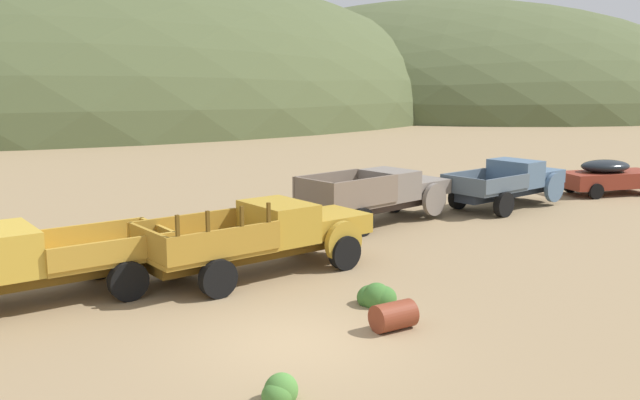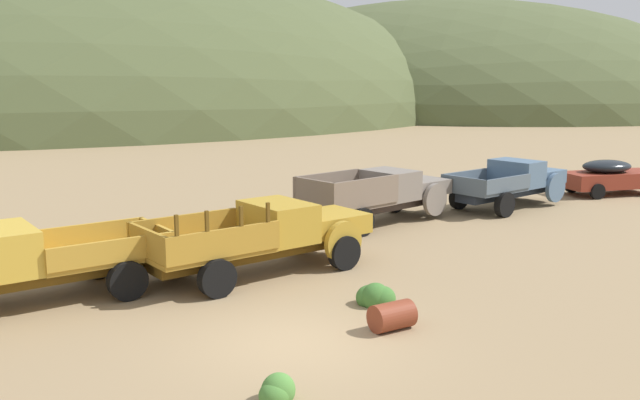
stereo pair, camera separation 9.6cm
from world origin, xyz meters
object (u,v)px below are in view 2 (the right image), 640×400
object	(u,v)px
truck_faded_yellow	(8,265)
oil_drum_by_truck	(392,316)
truck_primer_gray	(386,194)
car_rust_red	(614,176)
truck_mustard	(275,235)
truck_chalk_blue	(514,182)

from	to	relation	value
truck_faded_yellow	oil_drum_by_truck	bearing A→B (deg)	135.17
truck_primer_gray	oil_drum_by_truck	size ratio (longest dim) A/B	6.95
truck_faded_yellow	car_rust_red	world-z (taller)	truck_faded_yellow
truck_mustard	oil_drum_by_truck	bearing A→B (deg)	-96.32
truck_faded_yellow	truck_mustard	size ratio (longest dim) A/B	0.98
truck_primer_gray	car_rust_red	xyz separation A→B (m)	(12.20, -1.22, -0.22)
truck_primer_gray	car_rust_red	size ratio (longest dim) A/B	1.34
car_rust_red	oil_drum_by_truck	bearing A→B (deg)	-140.59
truck_mustard	truck_primer_gray	xyz separation A→B (m)	(6.61, 3.23, 0.02)
car_rust_red	truck_faded_yellow	bearing A→B (deg)	-158.84
truck_chalk_blue	oil_drum_by_truck	xyz separation A→B (m)	(-13.15, -7.93, -0.70)
truck_faded_yellow	car_rust_red	size ratio (longest dim) A/B	1.33
car_rust_red	truck_mustard	bearing A→B (deg)	-155.43
truck_faded_yellow	truck_chalk_blue	xyz separation A→B (m)	(19.51, 1.81, -0.01)
truck_mustard	truck_primer_gray	world-z (taller)	truck_mustard
truck_primer_gray	car_rust_red	bearing A→B (deg)	-13.32
truck_primer_gray	car_rust_red	world-z (taller)	truck_primer_gray
truck_chalk_blue	oil_drum_by_truck	size ratio (longest dim) A/B	6.23
truck_primer_gray	truck_chalk_blue	world-z (taller)	truck_primer_gray
truck_faded_yellow	truck_mustard	world-z (taller)	truck_mustard
truck_primer_gray	truck_chalk_blue	xyz separation A→B (m)	(6.25, -0.60, -0.03)
truck_primer_gray	oil_drum_by_truck	world-z (taller)	truck_primer_gray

